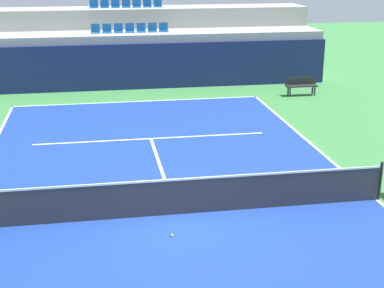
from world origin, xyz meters
TOP-DOWN VIEW (x-y plane):
  - ground_plane at (0.00, 0.00)m, footprint 80.00×80.00m
  - court_surface at (0.00, 0.00)m, footprint 11.00×24.00m
  - baseline_far at (0.00, 11.95)m, footprint 11.00×0.10m
  - sideline_right at (5.45, 0.00)m, footprint 0.10×24.00m
  - service_line_far at (0.00, 6.40)m, footprint 8.26×0.10m
  - centre_service_line at (0.00, 3.20)m, footprint 0.10×6.40m
  - back_wall at (0.00, 14.57)m, footprint 19.41×0.30m
  - stands_tier_lower at (0.00, 15.92)m, footprint 19.41×2.40m
  - stands_tier_upper at (0.00, 18.32)m, footprint 19.41×2.40m
  - seating_row_lower at (0.00, 16.01)m, footprint 3.84×0.44m
  - seating_row_upper at (0.00, 18.41)m, footprint 3.84×0.44m
  - tennis_net at (0.00, 0.00)m, footprint 11.08×0.08m
  - player_bench at (7.62, 11.93)m, footprint 1.50×0.40m
  - tennis_ball_1 at (-0.29, -1.19)m, footprint 0.07×0.07m

SIDE VIEW (x-z plane):
  - ground_plane at x=0.00m, z-range 0.00..0.00m
  - court_surface at x=0.00m, z-range 0.00..0.01m
  - baseline_far at x=0.00m, z-range 0.01..0.01m
  - sideline_right at x=5.45m, z-range 0.01..0.01m
  - service_line_far at x=0.00m, z-range 0.01..0.01m
  - centre_service_line at x=0.00m, z-range 0.01..0.01m
  - tennis_ball_1 at x=-0.29m, z-range 0.01..0.08m
  - player_bench at x=7.62m, z-range 0.08..0.93m
  - tennis_net at x=0.00m, z-range -0.03..1.04m
  - back_wall at x=0.00m, z-range 0.00..2.21m
  - stands_tier_lower at x=0.00m, z-range 0.00..2.58m
  - stands_tier_upper at x=0.00m, z-range 0.00..3.59m
  - seating_row_lower at x=0.00m, z-range 2.48..2.92m
  - seating_row_upper at x=0.00m, z-range 3.49..3.93m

